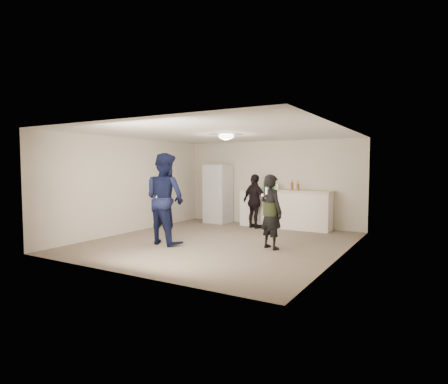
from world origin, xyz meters
The scene contains 21 objects.
floor centered at (0.00, 0.00, 0.00)m, with size 6.00×6.00×0.00m, color #6B5B4C.
ceiling centered at (0.00, 0.00, 2.50)m, with size 6.00×6.00×0.00m, color silver.
wall_back centered at (0.00, 3.00, 1.25)m, with size 6.00×6.00×0.00m, color beige.
wall_front centered at (0.00, -3.00, 1.25)m, with size 6.00×6.00×0.00m, color beige.
wall_left centered at (-2.75, 0.00, 1.25)m, with size 6.00×6.00×0.00m, color beige.
wall_right centered at (2.75, 0.00, 1.25)m, with size 6.00×6.00×0.00m, color beige.
counter centered at (0.56, 2.67, 0.53)m, with size 2.60×0.56×1.05m, color white.
counter_top centered at (0.56, 2.67, 1.07)m, with size 2.68×0.64×0.04m, color beige.
fridge centered at (-1.61, 2.60, 0.90)m, with size 0.70×0.70×1.80m, color silver.
fridge_handle centered at (-1.33, 2.23, 1.30)m, with size 0.02×0.02×0.60m, color silver.
ceiling_dome centered at (0.00, 0.30, 2.45)m, with size 0.36×0.36×0.16m, color white.
shaker centered at (0.33, 2.68, 1.18)m, with size 0.08×0.08×0.17m, color #AEAFB3.
man centered at (-0.97, -0.77, 1.02)m, with size 0.99×0.77×2.04m, color #0F1742.
woman centered at (1.30, -0.05, 0.79)m, with size 0.58×0.38×1.58m, color black.
camo_shorts centered at (1.30, -0.05, 0.85)m, with size 0.34×0.34×0.28m, color #2A391A.
spectator centered at (-0.16, 2.20, 0.77)m, with size 0.90×0.37×1.54m, color black.
remote_man centered at (-0.97, -1.05, 1.05)m, with size 0.04×0.04×0.15m, color white.
nunchuk_man centered at (-0.85, -1.02, 0.98)m, with size 0.07×0.07×0.07m, color silver.
remote_woman centered at (1.30, -0.30, 1.25)m, with size 0.04×0.04×0.15m, color white.
nunchuk_woman centered at (1.20, -0.27, 1.15)m, with size 0.07×0.07×0.07m, color white.
bottle_cluster centered at (0.44, 2.58, 1.19)m, with size 1.06×0.20×0.24m.
Camera 1 is at (4.40, -7.33, 1.74)m, focal length 30.00 mm.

